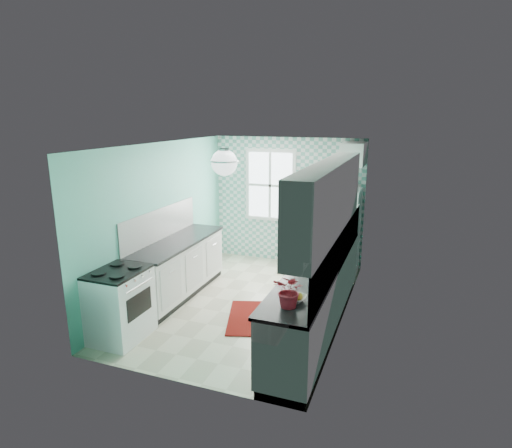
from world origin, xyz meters
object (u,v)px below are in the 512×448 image
(ceiling_light, at_px, (224,162))
(potted_plant, at_px, (290,291))
(fruit_bowl, at_px, (294,298))
(fridge, at_px, (339,232))
(microwave, at_px, (341,182))
(sink, at_px, (333,244))
(stove, at_px, (120,304))

(ceiling_light, height_order, potted_plant, ceiling_light)
(ceiling_light, bearing_deg, fruit_bowl, -35.60)
(ceiling_light, bearing_deg, fridge, 66.84)
(fridge, bearing_deg, potted_plant, -85.49)
(microwave, bearing_deg, fruit_bowl, 89.69)
(potted_plant, xyz_separation_m, microwave, (-0.09, 3.62, 0.63))
(ceiling_light, height_order, sink, ceiling_light)
(ceiling_light, relative_size, potted_plant, 0.93)
(sink, height_order, potted_plant, sink)
(sink, bearing_deg, stove, -135.24)
(fridge, xyz_separation_m, sink, (0.09, -1.17, 0.12))
(fruit_bowl, height_order, potted_plant, potted_plant)
(potted_plant, bearing_deg, sink, 89.92)
(fridge, relative_size, stove, 1.73)
(stove, distance_m, potted_plant, 2.49)
(ceiling_light, distance_m, fridge, 3.20)
(stove, xyz_separation_m, sink, (2.40, 2.21, 0.44))
(sink, relative_size, microwave, 1.11)
(fridge, distance_m, microwave, 0.95)
(microwave, bearing_deg, potted_plant, 89.62)
(fridge, height_order, stove, fridge)
(stove, relative_size, fruit_bowl, 3.69)
(stove, height_order, fruit_bowl, fruit_bowl)
(stove, bearing_deg, ceiling_light, 31.55)
(ceiling_light, bearing_deg, potted_plant, -40.54)
(sink, xyz_separation_m, microwave, (-0.09, 1.17, 0.83))
(fruit_bowl, xyz_separation_m, potted_plant, (0.00, -0.17, 0.16))
(ceiling_light, relative_size, microwave, 0.71)
(sink, height_order, microwave, microwave)
(fridge, height_order, fruit_bowl, fridge)
(fruit_bowl, bearing_deg, stove, 178.22)
(fridge, distance_m, fruit_bowl, 3.46)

